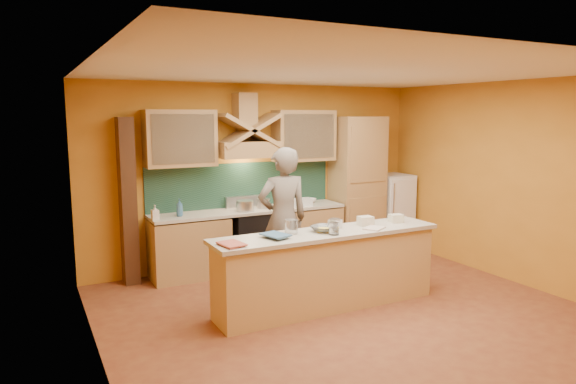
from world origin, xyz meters
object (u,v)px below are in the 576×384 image
stove (250,239)px  kitchen_scale (335,224)px  person (283,219)px  fridge (392,211)px  mixing_bowl (324,229)px

stove → kitchen_scale: size_ratio=6.87×
stove → person: person is taller
person → kitchen_scale: bearing=118.0°
kitchen_scale → fridge: bearing=15.1°
stove → mixing_bowl: mixing_bowl is taller
stove → mixing_bowl: size_ratio=3.12×
fridge → mixing_bowl: bearing=-143.5°
mixing_bowl → fridge: bearing=36.5°
stove → person: size_ratio=0.47×
fridge → mixing_bowl: fridge is taller
kitchen_scale → person: bearing=90.5°
person → kitchen_scale: 0.84m
fridge → person: size_ratio=0.68×
person → mixing_bowl: size_ratio=6.63×
fridge → kitchen_scale: 2.97m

